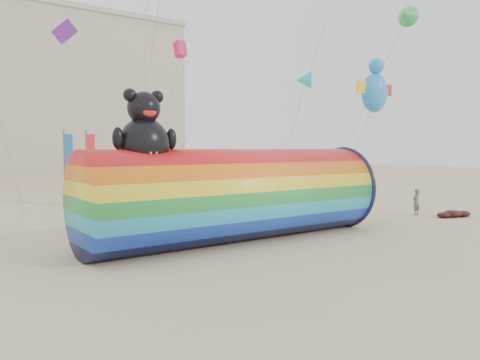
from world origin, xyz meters
TOP-DOWN VIEW (x-y plane):
  - ground at (0.00, 0.00)m, footprint 160.00×160.00m
  - windsock_assembly at (-1.30, -0.80)m, footprint 13.53×4.12m
  - kite_handler at (11.69, -0.82)m, footprint 0.61×0.43m
  - fabric_bundle at (12.78, -2.57)m, footprint 2.62×1.35m
  - festival_banners at (-1.04, 15.57)m, footprint 7.68×1.63m

SIDE VIEW (x-z plane):
  - ground at x=0.00m, z-range 0.00..0.00m
  - fabric_bundle at x=12.78m, z-range -0.03..0.37m
  - kite_handler at x=11.69m, z-range 0.00..1.56m
  - windsock_assembly at x=-1.30m, z-range -1.05..5.19m
  - festival_banners at x=-1.04m, z-range 0.04..5.24m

